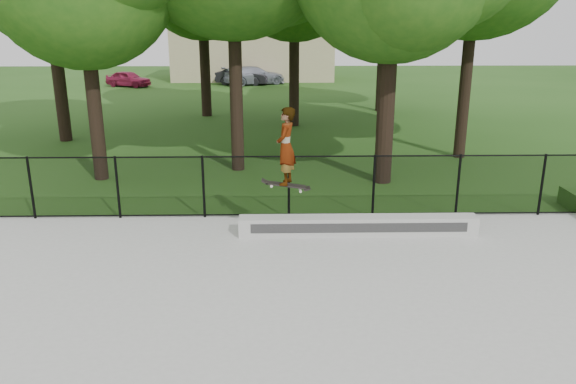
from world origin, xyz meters
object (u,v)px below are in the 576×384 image
car_a (128,79)px  skater_airborne (286,148)px  car_b (242,76)px  car_c (254,75)px  grind_ledge (358,226)px

car_a → skater_airborne: skater_airborne is taller
skater_airborne → car_b: bearing=95.0°
car_b → car_c: (0.84, 0.09, 0.03)m
grind_ledge → skater_airborne: skater_airborne is taller
grind_ledge → skater_airborne: bearing=-172.2°
car_b → car_c: size_ratio=0.83×
grind_ledge → car_a: (-11.97, 28.09, 0.27)m
grind_ledge → car_c: 29.36m
grind_ledge → car_b: bearing=98.1°
skater_airborne → grind_ledge: bearing=7.8°
grind_ledge → car_b: (-4.16, 29.08, 0.34)m
car_c → skater_airborne: size_ratio=2.33×
car_a → car_b: (7.81, 0.99, 0.07)m
car_a → car_c: bearing=-59.0°
grind_ledge → car_a: size_ratio=1.63×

